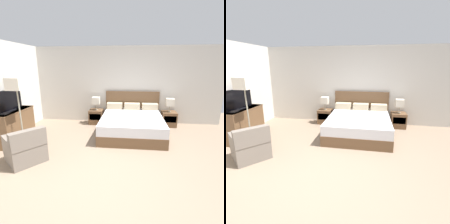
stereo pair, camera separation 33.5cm
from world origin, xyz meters
TOP-DOWN VIEW (x-y plane):
  - ground_plane at (0.00, 0.00)m, footprint 10.12×10.12m
  - wall_back at (0.00, 3.40)m, footprint 6.96×0.06m
  - bed at (0.49, 2.33)m, footprint 1.83×2.13m
  - nightstand_left at (-0.74, 3.08)m, footprint 0.46×0.46m
  - nightstand_right at (1.72, 3.08)m, footprint 0.46×0.46m
  - table_lamp_left at (-0.74, 3.08)m, footprint 0.25×0.25m
  - table_lamp_right at (1.72, 3.08)m, footprint 0.25×0.25m
  - dresser at (-2.61, 1.36)m, footprint 0.50×1.22m
  - tv at (-2.60, 1.30)m, footprint 0.18×0.96m
  - book_red_cover at (-2.59, 1.02)m, footprint 0.26×0.18m
  - armchair_by_window at (-1.70, 0.41)m, footprint 0.96×0.96m
  - floor_lamp at (-2.10, 0.95)m, footprint 0.34×0.34m

SIDE VIEW (x-z plane):
  - ground_plane at x=0.00m, z-range 0.00..0.00m
  - nightstand_left at x=-0.74m, z-range 0.00..0.49m
  - nightstand_right at x=1.72m, z-range 0.00..0.49m
  - armchair_by_window at x=-1.70m, z-range -0.10..0.66m
  - bed at x=0.49m, z-range -0.26..0.86m
  - dresser at x=-2.61m, z-range 0.01..0.86m
  - table_lamp_left at x=-0.74m, z-range 0.58..1.03m
  - table_lamp_right at x=1.72m, z-range 0.58..1.03m
  - book_red_cover at x=-2.59m, z-range 0.85..0.88m
  - tv at x=-2.60m, z-range 0.84..1.38m
  - wall_back at x=0.00m, z-range 0.00..2.61m
  - floor_lamp at x=-2.10m, z-range 0.60..2.31m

